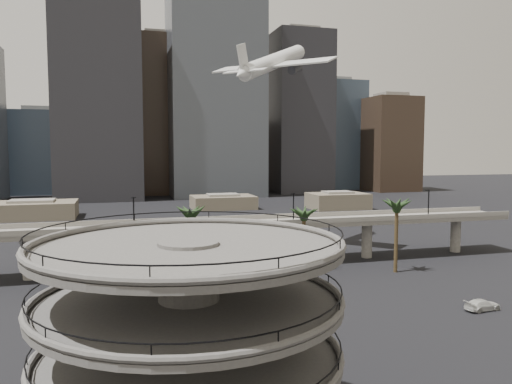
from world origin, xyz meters
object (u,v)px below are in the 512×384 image
object	(u,v)px
car_b	(306,332)
car_c	(482,305)
overpass	(213,230)
car_a	(314,325)
parking_ramp	(189,329)
airborne_jet	(274,62)

from	to	relation	value
car_b	car_c	size ratio (longest dim) A/B	0.78
overpass	car_a	world-z (taller)	overpass
parking_ramp	car_c	xyz separation A→B (m)	(44.92, 22.89, -9.05)
parking_ramp	airborne_jet	world-z (taller)	airborne_jet
parking_ramp	car_c	bearing A→B (deg)	27.01
overpass	car_b	distance (m)	39.63
parking_ramp	car_c	world-z (taller)	parking_ramp
airborne_jet	car_a	size ratio (longest dim) A/B	5.82
car_c	parking_ramp	bearing A→B (deg)	111.11
overpass	car_a	size ratio (longest dim) A/B	28.93
car_a	car_b	size ratio (longest dim) A/B	1.06
car_a	car_c	distance (m)	26.19
parking_ramp	airborne_jet	size ratio (longest dim) A/B	0.85
parking_ramp	car_a	bearing A→B (deg)	49.55
car_b	airborne_jet	bearing A→B (deg)	-11.16
airborne_jet	car_a	distance (m)	68.07
airborne_jet	overpass	bearing A→B (deg)	178.00
overpass	airborne_jet	bearing A→B (deg)	42.26
parking_ramp	overpass	distance (m)	60.46
overpass	car_c	bearing A→B (deg)	-48.52
car_a	car_c	bearing A→B (deg)	-103.33
airborne_jet	car_b	bearing A→B (deg)	-147.80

